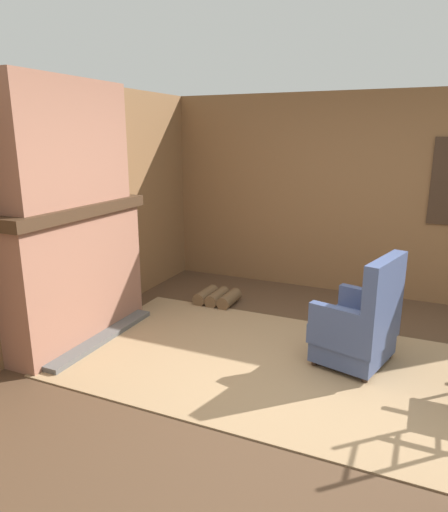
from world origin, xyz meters
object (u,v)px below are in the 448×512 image
(armchair, at_px, (360,326))
(oil_lamp_vase, at_px, (13,202))
(storage_case, at_px, (77,196))
(firewood_stack, at_px, (217,297))

(armchair, relative_size, oil_lamp_vase, 3.56)
(armchair, distance_m, oil_lamp_vase, 3.18)
(armchair, xyz_separation_m, oil_lamp_vase, (-2.73, -1.19, 1.11))
(oil_lamp_vase, relative_size, storage_case, 1.13)
(firewood_stack, distance_m, storage_case, 2.11)
(storage_case, bearing_deg, oil_lamp_vase, -90.01)
(oil_lamp_vase, distance_m, storage_case, 0.77)
(firewood_stack, xyz_separation_m, storage_case, (-0.91, -1.32, 1.36))
(firewood_stack, xyz_separation_m, oil_lamp_vase, (-0.91, -2.09, 1.41))
(firewood_stack, distance_m, oil_lamp_vase, 2.68)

